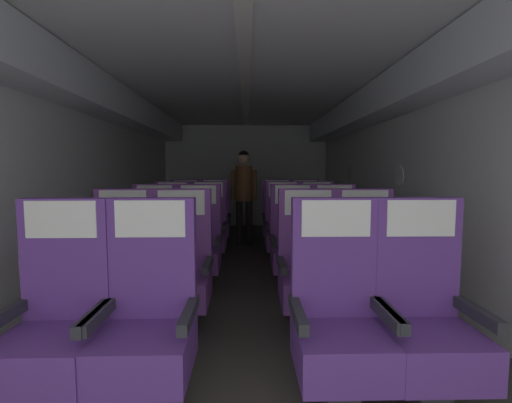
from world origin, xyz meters
name	(u,v)px	position (x,y,z in m)	size (l,w,h in m)	color
ground	(245,278)	(0.00, 3.98, -0.01)	(3.88, 8.36, 0.02)	#3D3833
fuselage_shell	(245,134)	(0.00, 4.26, 1.70)	(3.76, 8.01, 2.32)	silver
seat_a_left_window	(57,324)	(-0.97, 1.64, 0.46)	(0.50, 0.49, 1.11)	#38383D
seat_a_left_aisle	(148,322)	(-0.50, 1.65, 0.46)	(0.50, 0.49, 1.11)	#38383D
seat_a_right_aisle	(425,320)	(0.97, 1.64, 0.46)	(0.50, 0.49, 1.11)	#38383D
seat_a_right_window	(338,321)	(0.50, 1.64, 0.46)	(0.50, 0.49, 1.11)	#38383D
seat_b_left_window	(121,271)	(-0.98, 2.62, 0.46)	(0.50, 0.49, 1.11)	#38383D
seat_b_left_aisle	(180,271)	(-0.51, 2.62, 0.46)	(0.50, 0.49, 1.11)	#38383D
seat_b_right_aisle	(367,270)	(0.98, 2.60, 0.46)	(0.50, 0.49, 1.11)	#38383D
seat_b_right_window	(309,270)	(0.51, 2.60, 0.46)	(0.50, 0.49, 1.11)	#38383D
seat_c_left_window	(154,246)	(-0.97, 3.59, 0.46)	(0.50, 0.49, 1.11)	#38383D
seat_c_left_aisle	(198,245)	(-0.50, 3.59, 0.46)	(0.50, 0.49, 1.11)	#38383D
seat_c_right_aisle	(336,245)	(0.97, 3.58, 0.46)	(0.50, 0.49, 1.11)	#38383D
seat_c_right_window	(293,245)	(0.51, 3.59, 0.46)	(0.50, 0.49, 1.11)	#38383D
seat_d_left_window	(172,230)	(-0.98, 4.56, 0.46)	(0.50, 0.49, 1.11)	#38383D
seat_d_left_aisle	(208,230)	(-0.50, 4.57, 0.46)	(0.50, 0.49, 1.11)	#38383D
seat_d_right_aisle	(318,229)	(0.97, 4.58, 0.46)	(0.50, 0.49, 1.11)	#38383D
seat_d_right_window	(283,230)	(0.51, 4.57, 0.46)	(0.50, 0.49, 1.11)	#38383D
seat_e_left_window	(185,220)	(-0.98, 5.55, 0.46)	(0.50, 0.49, 1.11)	#38383D
seat_e_left_aisle	(215,220)	(-0.50, 5.55, 0.46)	(0.50, 0.49, 1.11)	#38383D
seat_e_right_aisle	(306,220)	(0.97, 5.54, 0.46)	(0.50, 0.49, 1.11)	#38383D
seat_e_right_window	(278,220)	(0.51, 5.56, 0.46)	(0.50, 0.49, 1.11)	#38383D
flight_attendant	(244,187)	(-0.03, 5.80, 0.97)	(0.43, 0.28, 1.58)	black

